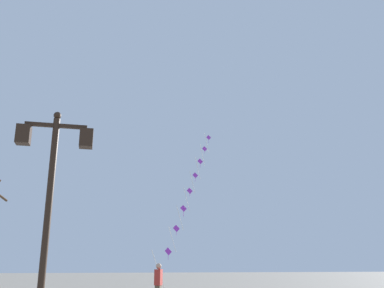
{
  "coord_description": "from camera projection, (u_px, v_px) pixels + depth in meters",
  "views": [
    {
      "loc": [
        -1.49,
        -2.37,
        1.63
      ],
      "look_at": [
        2.0,
        13.15,
        6.27
      ],
      "focal_mm": 38.98,
      "sensor_mm": 36.0,
      "label": 1
    }
  ],
  "objects": [
    {
      "name": "twin_lantern_lamp_post",
      "position": [
        51.0,
        179.0,
        8.58
      ],
      "size": [
        1.56,
        0.28,
        4.81
      ],
      "color": "black",
      "rests_on": "ground_plane"
    },
    {
      "name": "kite_flyer",
      "position": [
        158.0,
        285.0,
        16.27
      ],
      "size": [
        0.39,
        0.62,
        1.71
      ],
      "rotation": [
        0.0,
        0.0,
        1.16
      ],
      "color": "brown",
      "rests_on": "ground_plane"
    },
    {
      "name": "kite_train",
      "position": [
        189.0,
        194.0,
        23.71
      ],
      "size": [
        5.23,
        9.41,
        10.57
      ],
      "color": "brown",
      "rests_on": "ground_plane"
    }
  ]
}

